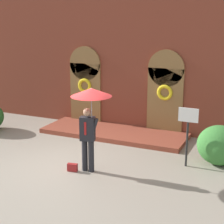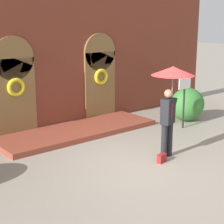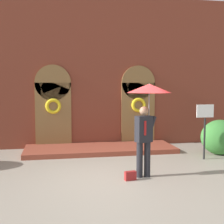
{
  "view_description": "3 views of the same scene",
  "coord_description": "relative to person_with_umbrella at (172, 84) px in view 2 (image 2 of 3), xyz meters",
  "views": [
    {
      "loc": [
        5.21,
        -8.69,
        4.25
      ],
      "look_at": [
        0.53,
        1.7,
        1.24
      ],
      "focal_mm": 60.0,
      "sensor_mm": 36.0,
      "label": 1
    },
    {
      "loc": [
        -6.37,
        -6.36,
        3.54
      ],
      "look_at": [
        -0.02,
        1.3,
        1.03
      ],
      "focal_mm": 60.0,
      "sensor_mm": 36.0,
      "label": 2
    },
    {
      "loc": [
        -1.57,
        -7.62,
        2.36
      ],
      "look_at": [
        0.08,
        1.2,
        1.55
      ],
      "focal_mm": 50.0,
      "sensor_mm": 36.0,
      "label": 3
    }
  ],
  "objects": [
    {
      "name": "ground_plane",
      "position": [
        -0.73,
        0.15,
        -1.91
      ],
      "size": [
        80.0,
        80.0,
        0.0
      ],
      "primitive_type": "plane",
      "color": "gray"
    },
    {
      "name": "building_facade",
      "position": [
        -0.73,
        4.3,
        0.77
      ],
      "size": [
        14.0,
        2.3,
        5.6
      ],
      "color": "brown",
      "rests_on": "ground"
    },
    {
      "name": "person_with_umbrella",
      "position": [
        0.0,
        0.0,
        0.0
      ],
      "size": [
        1.1,
        1.1,
        2.36
      ],
      "color": "black",
      "rests_on": "ground"
    },
    {
      "name": "handbag",
      "position": [
        -0.49,
        -0.2,
        -1.8
      ],
      "size": [
        0.3,
        0.17,
        0.22
      ],
      "primitive_type": "cube",
      "rotation": [
        0.0,
        0.0,
        0.17
      ],
      "color": "maroon",
      "rests_on": "ground"
    },
    {
      "name": "sign_post",
      "position": [
        2.3,
        1.45,
        -0.75
      ],
      "size": [
        0.56,
        0.06,
        1.72
      ],
      "color": "black",
      "rests_on": "ground"
    },
    {
      "name": "shrub_right",
      "position": [
        3.14,
        1.98,
        -1.33
      ],
      "size": [
        1.31,
        1.1,
        1.17
      ],
      "primitive_type": "ellipsoid",
      "color": "#387A33",
      "rests_on": "ground"
    }
  ]
}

